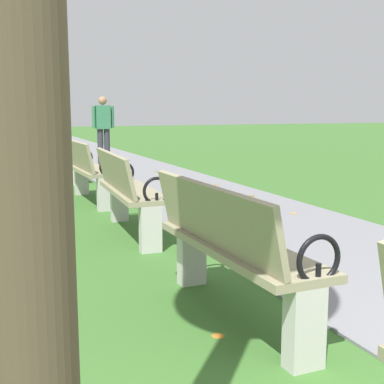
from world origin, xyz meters
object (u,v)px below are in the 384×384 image
(park_bench_2, at_px, (230,247))
(pedestrian_walking, at_px, (103,126))
(park_bench_4, at_px, (88,169))
(park_bench_3, at_px, (128,191))
(park_bench_5, at_px, (62,155))

(park_bench_2, xyz_separation_m, pedestrian_walking, (1.35, 9.71, 0.44))
(park_bench_4, height_order, pedestrian_walking, pedestrian_walking)
(park_bench_3, bearing_deg, park_bench_5, 90.00)
(park_bench_2, xyz_separation_m, park_bench_3, (0.00, 2.49, 0.00))
(park_bench_3, xyz_separation_m, park_bench_5, (-0.00, 4.75, 0.00))
(park_bench_4, bearing_deg, park_bench_5, 90.00)
(park_bench_5, distance_m, pedestrian_walking, 2.85)
(park_bench_2, height_order, park_bench_5, same)
(park_bench_4, xyz_separation_m, pedestrian_walking, (1.35, 5.03, 0.44))
(park_bench_3, xyz_separation_m, park_bench_4, (-0.00, 2.18, 0.00))
(park_bench_3, relative_size, park_bench_5, 1.01)
(park_bench_3, relative_size, pedestrian_walking, 1.00)
(park_bench_4, relative_size, park_bench_5, 1.00)
(park_bench_2, xyz_separation_m, park_bench_5, (-0.00, 7.24, 0.00))
(park_bench_2, bearing_deg, park_bench_5, 90.00)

